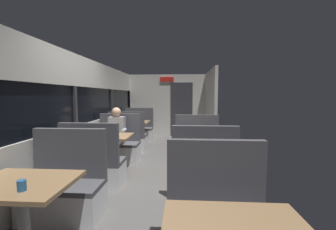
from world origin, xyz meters
TOP-DOWN VIEW (x-y plane):
  - ground_plane at (0.00, 0.00)m, footprint 3.30×9.20m
  - carriage_window_panel_left at (-1.45, 0.00)m, footprint 0.09×8.48m
  - carriage_end_bulkhead at (0.06, 4.19)m, footprint 2.90×0.11m
  - carriage_aisle_panel_right at (1.45, 3.00)m, footprint 0.08×2.40m
  - dining_table_near_window at (-0.89, -2.09)m, footprint 0.90×0.70m
  - bench_near_window_facing_entry at (-0.89, -1.39)m, footprint 0.95×0.50m
  - dining_table_mid_window at (-0.89, 0.22)m, footprint 0.90×0.70m
  - bench_mid_window_facing_end at (-0.89, -0.48)m, footprint 0.95×0.50m
  - bench_mid_window_facing_entry at (-0.89, 0.92)m, footprint 0.95×0.50m
  - dining_table_far_window at (-0.89, 2.52)m, footprint 0.90×0.70m
  - bench_far_window_facing_end at (-0.89, 1.82)m, footprint 0.95×0.50m
  - bench_far_window_facing_entry at (-0.89, 3.22)m, footprint 0.95×0.50m
  - bench_front_aisle_facing_entry at (0.89, -1.99)m, footprint 0.95×0.50m
  - dining_table_rear_aisle at (0.89, 0.02)m, footprint 0.90×0.70m
  - bench_rear_aisle_facing_end at (0.89, -0.68)m, footprint 0.95×0.50m
  - bench_rear_aisle_facing_entry at (0.89, 0.72)m, footprint 0.95×0.50m
  - seated_passenger at (-0.89, 0.84)m, footprint 0.47×0.55m
  - coffee_cup_primary at (-0.76, -2.26)m, footprint 0.07×0.07m

SIDE VIEW (x-z plane):
  - ground_plane at x=0.00m, z-range -0.02..0.00m
  - bench_near_window_facing_entry at x=-0.89m, z-range -0.22..0.88m
  - bench_mid_window_facing_end at x=-0.89m, z-range -0.22..0.88m
  - bench_mid_window_facing_entry at x=-0.89m, z-range -0.22..0.88m
  - bench_far_window_facing_end at x=-0.89m, z-range -0.22..0.88m
  - bench_far_window_facing_entry at x=-0.89m, z-range -0.22..0.88m
  - bench_front_aisle_facing_entry at x=0.89m, z-range -0.22..0.88m
  - bench_rear_aisle_facing_end at x=0.89m, z-range -0.22..0.88m
  - bench_rear_aisle_facing_entry at x=0.89m, z-range -0.22..0.88m
  - seated_passenger at x=-0.89m, z-range -0.09..1.17m
  - dining_table_near_window at x=-0.89m, z-range 0.27..1.01m
  - dining_table_mid_window at x=-0.89m, z-range 0.27..1.01m
  - dining_table_far_window at x=-0.89m, z-range 0.27..1.01m
  - dining_table_rear_aisle at x=0.89m, z-range 0.27..1.01m
  - coffee_cup_primary at x=-0.76m, z-range 0.74..0.83m
  - carriage_window_panel_left at x=-1.45m, z-range -0.04..2.26m
  - carriage_end_bulkhead at x=0.06m, z-range -0.01..2.29m
  - carriage_aisle_panel_right at x=1.45m, z-range 0.00..2.30m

